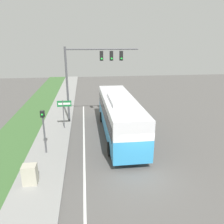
{
  "coord_description": "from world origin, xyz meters",
  "views": [
    {
      "loc": [
        -3.4,
        -11.71,
        7.74
      ],
      "look_at": [
        -1.03,
        6.67,
        1.81
      ],
      "focal_mm": 35.0,
      "sensor_mm": 36.0,
      "label": 1
    }
  ],
  "objects_px": {
    "bus": "(119,114)",
    "utility_cabinet": "(30,175)",
    "street_sign": "(64,109)",
    "signal_gantry": "(91,68)",
    "pedestrian_signal": "(44,125)"
  },
  "relations": [
    {
      "from": "street_sign",
      "to": "bus",
      "type": "bearing_deg",
      "value": -23.04
    },
    {
      "from": "bus",
      "to": "street_sign",
      "type": "relative_size",
      "value": 4.09
    },
    {
      "from": "bus",
      "to": "signal_gantry",
      "type": "relative_size",
      "value": 1.54
    },
    {
      "from": "bus",
      "to": "pedestrian_signal",
      "type": "distance_m",
      "value": 6.38
    },
    {
      "from": "bus",
      "to": "street_sign",
      "type": "distance_m",
      "value": 5.18
    },
    {
      "from": "signal_gantry",
      "to": "pedestrian_signal",
      "type": "distance_m",
      "value": 8.24
    },
    {
      "from": "pedestrian_signal",
      "to": "street_sign",
      "type": "height_order",
      "value": "pedestrian_signal"
    },
    {
      "from": "utility_cabinet",
      "to": "signal_gantry",
      "type": "bearing_deg",
      "value": 69.46
    },
    {
      "from": "street_sign",
      "to": "signal_gantry",
      "type": "bearing_deg",
      "value": 37.35
    },
    {
      "from": "bus",
      "to": "utility_cabinet",
      "type": "distance_m",
      "value": 8.85
    },
    {
      "from": "signal_gantry",
      "to": "utility_cabinet",
      "type": "xyz_separation_m",
      "value": [
        -3.87,
        -10.33,
        -4.72
      ]
    },
    {
      "from": "pedestrian_signal",
      "to": "utility_cabinet",
      "type": "relative_size",
      "value": 2.84
    },
    {
      "from": "bus",
      "to": "street_sign",
      "type": "bearing_deg",
      "value": 156.96
    },
    {
      "from": "pedestrian_signal",
      "to": "utility_cabinet",
      "type": "bearing_deg",
      "value": -94.44
    },
    {
      "from": "street_sign",
      "to": "utility_cabinet",
      "type": "bearing_deg",
      "value": -98.77
    }
  ]
}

